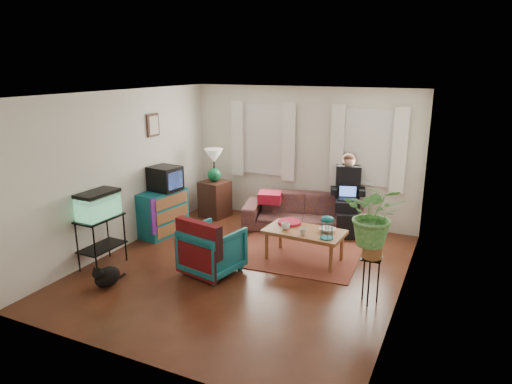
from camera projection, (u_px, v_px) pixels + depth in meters
The scene contains 31 objects.
floor at pixel (245, 268), 6.93m from camera, with size 4.50×5.00×0.01m, color #4F2B14.
ceiling at pixel (244, 94), 6.23m from camera, with size 4.50×5.00×0.01m, color white.
wall_back at pixel (302, 155), 8.76m from camera, with size 4.50×0.01×2.60m, color silver.
wall_front at pixel (129, 245), 4.40m from camera, with size 4.50×0.01×2.60m, color silver.
wall_left at pixel (122, 171), 7.50m from camera, with size 0.01×5.00×2.60m, color silver.
wall_right at pixel (406, 205), 5.66m from camera, with size 0.01×5.00×2.60m, color silver.
window_left at pixel (264, 140), 9.00m from camera, with size 1.08×0.04×1.38m, color white.
window_right at pixel (368, 148), 8.16m from camera, with size 1.08×0.04×1.38m, color white.
curtains_left at pixel (262, 140), 8.93m from camera, with size 1.36×0.06×1.50m, color white.
curtains_right at pixel (367, 148), 8.09m from camera, with size 1.36×0.06×1.50m, color white.
picture_frame at pixel (153, 125), 8.05m from camera, with size 0.04×0.32×0.40m, color #3D2616.
area_rug at pixel (295, 254), 7.42m from camera, with size 2.00×1.60×0.01m, color maroon.
sofa at pixel (303, 206), 8.52m from camera, with size 2.21×0.87×0.86m, color brown.
seated_person at pixel (347, 197), 8.33m from camera, with size 0.55×0.68×1.32m, color black, non-canonical shape.
side_table at pixel (215, 199), 9.21m from camera, with size 0.50×0.50×0.73m, color #412818.
table_lamp at pixel (214, 166), 9.03m from camera, with size 0.38×0.38×0.67m, color white, non-canonical shape.
dresser at pixel (163, 213), 8.22m from camera, with size 0.45×0.90×0.81m, color #135E73.
crt_tv at pixel (165, 178), 8.12m from camera, with size 0.50×0.45×0.43m, color black.
aquarium_stand at pixel (102, 242), 6.91m from camera, with size 0.39×0.70×0.78m, color black.
aquarium at pixel (98, 204), 6.74m from camera, with size 0.35×0.64×0.41m, color #7FD899.
black_cat at pixel (107, 275), 6.30m from camera, with size 0.27×0.42×0.36m, color black.
armchair at pixel (213, 248), 6.70m from camera, with size 0.75×0.70×0.77m, color #126470.
serape_throw at pixel (198, 244), 6.43m from camera, with size 0.78×0.18×0.64m, color #9E0A0A.
coffee_table at pixel (304, 245), 7.14m from camera, with size 1.21×0.66×0.50m, color brown.
cup_a at pixel (286, 226), 7.10m from camera, with size 0.14×0.14×0.11m, color white.
cup_b at pixel (303, 232), 6.87m from camera, with size 0.11×0.11×0.10m, color beige.
bowl at pixel (327, 230), 7.01m from camera, with size 0.24×0.24×0.06m, color white.
snack_tray at pixel (290, 222), 7.36m from camera, with size 0.38×0.38×0.04m, color #B21414.
birdcage at pixel (327, 227), 6.70m from camera, with size 0.20×0.20×0.35m, color #115B6B, non-canonical shape.
plant_stand at pixel (370, 280), 5.84m from camera, with size 0.27×0.27×0.64m, color black.
potted_plant at pixel (374, 225), 5.63m from camera, with size 0.73×0.63×0.81m, color #599947.
Camera 1 is at (2.86, -5.69, 2.98)m, focal length 32.00 mm.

